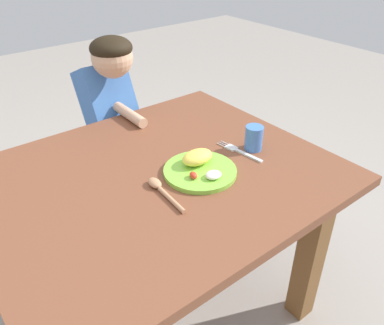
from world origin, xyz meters
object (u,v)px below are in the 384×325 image
Objects in this scene: fork at (239,151)px; spoon at (161,189)px; drinking_cup at (254,138)px; person at (111,133)px; plate at (200,167)px.

spoon is (-0.34, -0.02, 0.01)m from fork.
person reaches higher than drinking_cup.
person is (-0.22, 0.66, -0.19)m from drinking_cup.
fork is 0.07m from drinking_cup.
fork is at bearing -82.75° from spoon.
plate is 0.16m from spoon.
plate is 1.23× the size of spoon.
fork is 2.18× the size of drinking_cup.
spoon reaches higher than fork.
drinking_cup reaches higher than spoon.
fork is (0.19, 0.01, -0.01)m from plate.
fork is at bearing 165.60° from drinking_cup.
person is (-0.17, 0.65, -0.15)m from fork.
spoon is 0.71m from person.
plate is at bearing 86.09° from fork.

